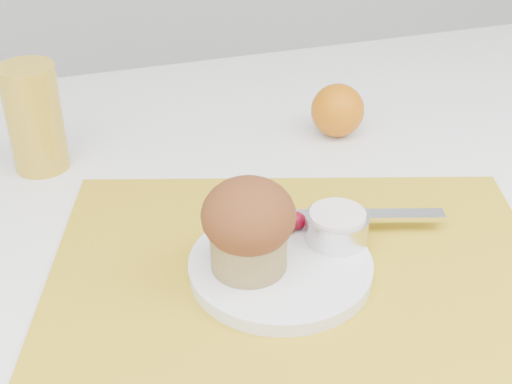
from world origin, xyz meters
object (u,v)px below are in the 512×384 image
object	(u,v)px
orange	(338,110)
juice_glass	(35,118)
plate	(280,267)
muffin	(248,225)

from	to	relation	value
orange	juice_glass	xyz separation A→B (m)	(-0.38, 0.03, 0.03)
plate	muffin	distance (m)	0.06
orange	muffin	size ratio (longest dim) A/B	0.75
muffin	orange	bearing A→B (deg)	52.01
juice_glass	muffin	distance (m)	0.34
plate	orange	bearing A→B (deg)	56.94
orange	muffin	world-z (taller)	muffin
juice_glass	muffin	size ratio (longest dim) A/B	1.42
muffin	plate	bearing A→B (deg)	-5.09
orange	plate	bearing A→B (deg)	-123.06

